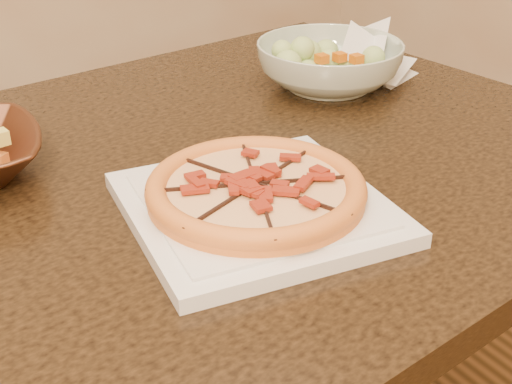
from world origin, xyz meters
TOP-DOWN VIEW (x-y plane):
  - dining_table at (0.18, 0.12)m, footprint 1.43×1.02m
  - plate at (0.26, -0.02)m, footprint 0.32×0.32m
  - pizza at (0.26, -0.02)m, footprint 0.25×0.25m
  - salad_bowl at (0.59, 0.27)m, footprint 0.30×0.30m
  - salad at (0.59, 0.27)m, footprint 0.12×0.11m
  - cling_film at (0.68, 0.27)m, footprint 0.21×0.19m

SIDE VIEW (x-z plane):
  - dining_table at x=0.18m, z-range 0.27..1.02m
  - plate at x=0.26m, z-range 0.75..0.77m
  - cling_film at x=0.68m, z-range 0.75..0.80m
  - pizza at x=0.26m, z-range 0.77..0.80m
  - salad_bowl at x=0.59m, z-range 0.75..0.83m
  - salad at x=0.59m, z-range 0.82..0.86m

